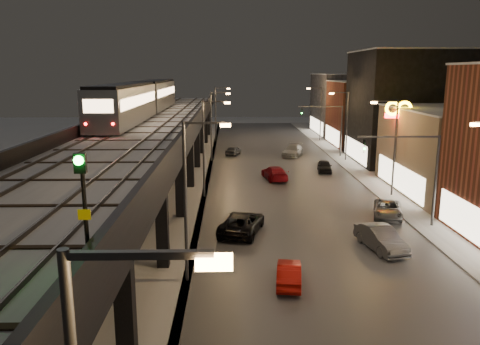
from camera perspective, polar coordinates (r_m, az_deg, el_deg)
name	(u,v)px	position (r m, az deg, el deg)	size (l,w,h in m)	color
road_surface	(286,186)	(48.20, 5.68, -1.67)	(17.00, 120.00, 0.06)	#46474D
sidewalk_right	(383,185)	(50.37, 17.05, -1.50)	(4.00, 120.00, 0.14)	#9FA1A8
under_viaduct_pavement	(155,187)	(48.48, -10.38, -1.73)	(11.00, 120.00, 0.06)	#9FA1A8
elevated_viaduct	(147,137)	(44.38, -11.29, 4.31)	(9.00, 100.00, 6.30)	black
viaduct_trackbed	(147,128)	(44.41, -11.31, 5.31)	(8.40, 100.00, 0.32)	#B2B7C1
viaduct_parapet_streetside	(194,123)	(43.84, -5.68, 6.01)	(0.30, 100.00, 1.10)	black
viaduct_parapet_far	(99,123)	(45.35, -16.77, 5.76)	(0.30, 100.00, 1.10)	black
building_c	(464,152)	(49.38, 25.59, 2.32)	(12.20, 15.20, 8.16)	#766550
building_d	(405,107)	(63.64, 19.42, 7.50)	(12.20, 13.20, 14.16)	black
building_e	(371,114)	(77.02, 15.69, 6.94)	(12.20, 12.20, 10.16)	maroon
building_f	(349,104)	(90.44, 13.16, 8.10)	(12.20, 16.20, 11.16)	#3E3E42
streetlight_left_1	(190,191)	(25.34, -6.10, -2.25)	(2.57, 0.28, 9.00)	#38383A
streetlight_left_2	(206,142)	(42.97, -4.11, 3.74)	(2.57, 0.28, 9.00)	#38383A
streetlight_right_2	(392,141)	(45.46, 18.07, 3.64)	(2.56, 0.28, 9.00)	#38383A
streetlight_left_3	(213,121)	(60.82, -3.28, 6.24)	(2.57, 0.28, 9.00)	#38383A
streetlight_right_3	(345,121)	(62.60, 12.71, 6.13)	(2.56, 0.28, 9.00)	#38383A
streetlight_left_4	(217,110)	(78.74, -2.82, 7.59)	(2.57, 0.28, 9.00)	#38383A
streetlight_right_4	(319,110)	(80.12, 9.65, 7.52)	(2.56, 0.28, 9.00)	#38383A
traffic_light_rig_a	(421,169)	(36.97, 21.21, 0.40)	(6.10, 0.34, 7.00)	#38383A
traffic_light_rig_b	(333,124)	(65.38, 11.29, 5.79)	(6.10, 0.34, 7.00)	#38383A
subway_train	(143,98)	(56.84, -11.74, 8.88)	(3.15, 38.27, 3.78)	gray
rail_signal	(82,185)	(12.79, -18.68, -1.42)	(0.33, 0.42, 2.87)	black
car_near_white	(289,274)	(26.46, 5.98, -12.23)	(1.30, 3.73, 1.23)	#960E08
car_mid_silver	(242,223)	(34.04, 0.22, -6.24)	(2.53, 5.49, 1.53)	black
car_mid_dark	(275,173)	(50.79, 4.24, -0.11)	(2.05, 5.03, 1.46)	maroon
car_far_white	(233,151)	(65.94, -0.82, 2.69)	(1.52, 3.78, 1.29)	#45474B
car_onc_silver	(381,239)	(32.32, 16.78, -7.79)	(1.63, 4.66, 1.54)	#404248
car_onc_dark	(388,210)	(39.53, 17.57, -4.38)	(2.12, 4.59, 1.28)	#5B5F63
car_onc_white	(293,151)	(65.35, 6.43, 2.64)	(2.16, 5.30, 1.54)	gray
car_onc_red	(325,167)	(55.47, 10.28, 0.70)	(1.57, 3.90, 1.33)	black
sign_mcdonalds	(398,120)	(48.02, 18.68, 6.10)	(2.61, 0.51, 8.78)	#38383A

